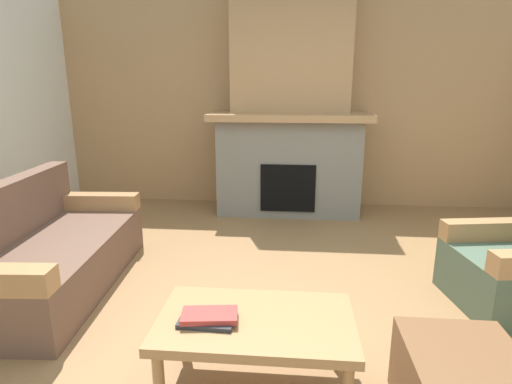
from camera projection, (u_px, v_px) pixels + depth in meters
name	position (u px, v px, depth m)	size (l,w,h in m)	color
ground	(281.00, 323.00, 2.84)	(9.00, 9.00, 0.00)	olive
wall_back_wood_panel	(290.00, 101.00, 5.38)	(6.00, 0.12, 2.70)	tan
fireplace	(290.00, 118.00, 5.07)	(1.90, 0.82, 2.70)	gray
couch	(48.00, 254.00, 3.27)	(0.96, 1.85, 0.85)	brown
coffee_table	(256.00, 328.00, 2.13)	(1.00, 0.60, 0.43)	#A87A4C
book_stack_near_edge	(208.00, 317.00, 2.09)	(0.30, 0.20, 0.05)	#2D2D33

